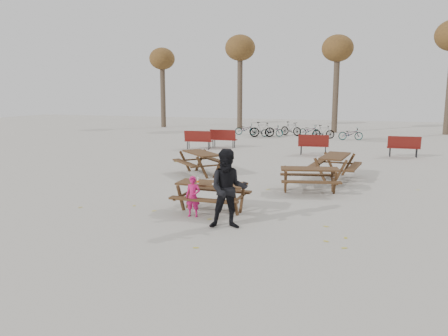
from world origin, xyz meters
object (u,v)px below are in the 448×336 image
(food_tray, at_px, (216,184))
(picnic_table_north, at_px, (201,163))
(picnic_table_east, at_px, (309,180))
(soda_bottle, at_px, (198,181))
(adult, at_px, (228,189))
(picnic_table_far, at_px, (335,167))
(main_picnic_table, at_px, (212,190))
(child, at_px, (193,197))

(food_tray, relative_size, picnic_table_north, 0.09)
(food_tray, height_order, picnic_table_north, picnic_table_north)
(picnic_table_east, bearing_deg, food_tray, -133.37)
(soda_bottle, xyz_separation_m, adult, (1.15, -0.98, 0.08))
(food_tray, distance_m, adult, 1.21)
(adult, xyz_separation_m, picnic_table_far, (1.81, 6.74, -0.49))
(soda_bottle, relative_size, picnic_table_north, 0.09)
(main_picnic_table, relative_size, child, 1.74)
(child, height_order, picnic_table_far, child)
(child, xyz_separation_m, picnic_table_far, (2.95, 6.13, -0.08))
(adult, xyz_separation_m, picnic_table_north, (-3.09, 6.00, -0.50))
(food_tray, distance_m, soda_bottle, 0.50)
(child, bearing_deg, picnic_table_north, 103.61)
(child, bearing_deg, soda_bottle, 85.78)
(soda_bottle, bearing_deg, adult, -40.29)
(food_tray, bearing_deg, picnic_table_far, 66.66)
(soda_bottle, xyz_separation_m, child, (0.01, -0.37, -0.33))
(soda_bottle, bearing_deg, picnic_table_far, 62.76)
(food_tray, height_order, picnic_table_far, picnic_table_far)
(main_picnic_table, height_order, adult, adult)
(adult, relative_size, picnic_table_east, 1.03)
(picnic_table_far, bearing_deg, picnic_table_north, 104.29)
(main_picnic_table, bearing_deg, soda_bottle, -142.97)
(main_picnic_table, bearing_deg, picnic_table_far, 64.23)
(picnic_table_east, height_order, picnic_table_far, picnic_table_far)
(main_picnic_table, xyz_separation_m, soda_bottle, (-0.29, -0.22, 0.26))
(food_tray, relative_size, picnic_table_east, 0.10)
(adult, distance_m, picnic_table_far, 6.99)
(main_picnic_table, distance_m, adult, 1.51)
(adult, height_order, picnic_table_far, adult)
(picnic_table_east, bearing_deg, soda_bottle, -139.13)
(main_picnic_table, xyz_separation_m, picnic_table_north, (-2.23, 4.81, -0.16))
(main_picnic_table, relative_size, picnic_table_east, 1.01)
(main_picnic_table, height_order, soda_bottle, soda_bottle)
(adult, relative_size, picnic_table_north, 0.93)
(child, relative_size, picnic_table_north, 0.52)
(adult, bearing_deg, child, 133.12)
(child, distance_m, picnic_table_east, 4.40)
(main_picnic_table, bearing_deg, picnic_table_east, 55.80)
(main_picnic_table, relative_size, picnic_table_far, 0.89)
(food_tray, distance_m, picnic_table_north, 5.57)
(soda_bottle, bearing_deg, main_picnic_table, 37.03)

